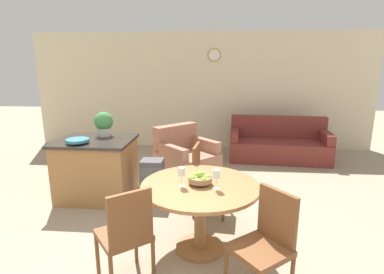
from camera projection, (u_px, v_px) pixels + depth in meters
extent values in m
cube|color=beige|center=(201.00, 91.00, 7.08)|extent=(8.00, 0.06, 2.70)
cylinder|color=tan|center=(214.00, 55.00, 6.82)|extent=(0.31, 0.02, 0.31)
cylinder|color=white|center=(214.00, 55.00, 6.81)|extent=(0.25, 0.01, 0.25)
cylinder|color=#9E6B3D|center=(200.00, 247.00, 3.23)|extent=(0.51, 0.51, 0.04)
cylinder|color=#9E6B3D|center=(200.00, 217.00, 3.15)|extent=(0.12, 0.12, 0.67)
cylinder|color=#9E6B3D|center=(200.00, 186.00, 3.07)|extent=(1.22, 1.22, 0.03)
cylinder|color=brown|center=(97.00, 255.00, 2.78)|extent=(0.04, 0.04, 0.43)
cylinder|color=brown|center=(136.00, 242.00, 2.99)|extent=(0.04, 0.04, 0.43)
cylinder|color=brown|center=(153.00, 262.00, 2.68)|extent=(0.04, 0.04, 0.43)
cube|color=brown|center=(123.00, 235.00, 2.67)|extent=(0.59, 0.59, 0.05)
cube|color=brown|center=(131.00, 218.00, 2.46)|extent=(0.33, 0.27, 0.46)
cylinder|color=brown|center=(226.00, 271.00, 2.56)|extent=(0.04, 0.04, 0.43)
cylinder|color=brown|center=(257.00, 256.00, 2.77)|extent=(0.04, 0.04, 0.43)
cube|color=brown|center=(260.00, 250.00, 2.45)|extent=(0.59, 0.59, 0.05)
cube|color=brown|center=(277.00, 216.00, 2.50)|extent=(0.27, 0.33, 0.46)
cylinder|color=brown|center=(226.00, 193.00, 4.14)|extent=(0.04, 0.04, 0.43)
cylinder|color=brown|center=(223.00, 205.00, 3.77)|extent=(0.04, 0.04, 0.43)
cylinder|color=brown|center=(198.00, 191.00, 4.21)|extent=(0.04, 0.04, 0.43)
cylinder|color=brown|center=(193.00, 203.00, 3.84)|extent=(0.04, 0.04, 0.43)
cube|color=brown|center=(210.00, 181.00, 3.94)|extent=(0.46, 0.46, 0.05)
cube|color=brown|center=(196.00, 162.00, 3.91)|extent=(0.08, 0.39, 0.46)
cylinder|color=olive|center=(200.00, 183.00, 3.06)|extent=(0.09, 0.09, 0.03)
cylinder|color=olive|center=(200.00, 179.00, 3.05)|extent=(0.24, 0.24, 0.05)
sphere|color=#8CB738|center=(208.00, 178.00, 3.05)|extent=(0.07, 0.07, 0.07)
sphere|color=#8CB738|center=(202.00, 175.00, 3.12)|extent=(0.07, 0.07, 0.07)
sphere|color=#8CB738|center=(194.00, 176.00, 3.10)|extent=(0.07, 0.07, 0.07)
sphere|color=#8CB738|center=(193.00, 179.00, 3.02)|extent=(0.07, 0.07, 0.07)
sphere|color=#8CB738|center=(203.00, 180.00, 2.98)|extent=(0.07, 0.07, 0.07)
sphere|color=#8CB738|center=(200.00, 175.00, 3.04)|extent=(0.07, 0.07, 0.07)
cylinder|color=silver|center=(182.00, 186.00, 3.01)|extent=(0.06, 0.06, 0.01)
cylinder|color=silver|center=(181.00, 181.00, 3.00)|extent=(0.01, 0.01, 0.11)
cylinder|color=silver|center=(181.00, 171.00, 2.98)|extent=(0.07, 0.07, 0.08)
cylinder|color=silver|center=(216.00, 189.00, 2.94)|extent=(0.06, 0.06, 0.01)
cylinder|color=silver|center=(216.00, 183.00, 2.93)|extent=(0.01, 0.01, 0.11)
cylinder|color=silver|center=(216.00, 174.00, 2.91)|extent=(0.07, 0.07, 0.08)
cube|color=#9E6B3D|center=(97.00, 170.00, 4.45)|extent=(1.02, 0.83, 0.85)
cube|color=#2D2823|center=(95.00, 141.00, 4.34)|extent=(1.08, 0.89, 0.04)
cylinder|color=teal|center=(78.00, 143.00, 4.12)|extent=(0.11, 0.11, 0.02)
cylinder|color=teal|center=(78.00, 140.00, 4.11)|extent=(0.31, 0.31, 0.04)
cylinder|color=beige|center=(104.00, 132.00, 4.57)|extent=(0.20, 0.20, 0.12)
sphere|color=#478E4C|center=(104.00, 121.00, 4.53)|extent=(0.28, 0.28, 0.28)
cube|color=#56565B|center=(153.00, 182.00, 4.37)|extent=(0.33, 0.28, 0.54)
cube|color=#49494E|center=(152.00, 162.00, 4.30)|extent=(0.31, 0.27, 0.07)
cube|color=maroon|center=(278.00, 150.00, 6.27)|extent=(2.06, 0.99, 0.42)
cube|color=maroon|center=(278.00, 127.00, 6.49)|extent=(2.01, 0.32, 0.46)
cube|color=maroon|center=(234.00, 144.00, 6.38)|extent=(0.21, 0.80, 0.63)
cube|color=maroon|center=(325.00, 147.00, 6.11)|extent=(0.21, 0.80, 0.63)
cube|color=#A87056|center=(188.00, 164.00, 5.44)|extent=(1.27, 1.27, 0.40)
cube|color=#A87056|center=(176.00, 137.00, 5.60)|extent=(0.76, 0.77, 0.47)
cube|color=#A87056|center=(171.00, 162.00, 5.18)|extent=(0.68, 0.68, 0.61)
cube|color=#A87056|center=(203.00, 154.00, 5.65)|extent=(0.68, 0.68, 0.61)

